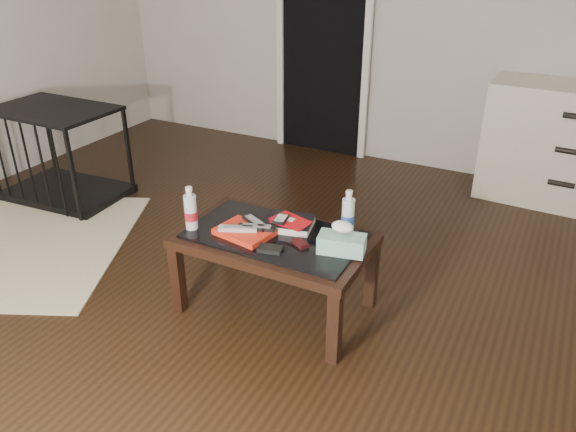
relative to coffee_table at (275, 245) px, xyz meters
name	(u,v)px	position (x,y,z in m)	size (l,w,h in m)	color
ground	(210,288)	(-0.43, -0.02, -0.40)	(5.00, 5.00, 0.00)	black
doorway	(324,40)	(-0.83, 2.44, 0.63)	(0.90, 0.08, 2.07)	black
coffee_table	(275,245)	(0.00, 0.00, 0.00)	(1.00, 0.60, 0.46)	black
dresser	(570,147)	(1.29, 2.21, 0.05)	(1.22, 0.56, 0.90)	beige
pet_crate	(63,169)	(-2.17, 0.54, -0.17)	(0.94, 0.66, 0.71)	black
magazines	(245,232)	(-0.14, -0.07, 0.08)	(0.28, 0.21, 0.03)	red
remote_silver	(238,228)	(-0.16, -0.10, 0.11)	(0.20, 0.05, 0.02)	#A9A8AD
remote_black_front	(257,227)	(-0.08, -0.04, 0.11)	(0.20, 0.05, 0.02)	black
remote_black_back	(256,222)	(-0.12, 0.00, 0.11)	(0.20, 0.05, 0.02)	black
textbook	(290,223)	(0.03, 0.11, 0.09)	(0.25, 0.20, 0.05)	black
dvd_mailers	(290,220)	(0.04, 0.10, 0.11)	(0.19, 0.14, 0.01)	red
ipod	(281,219)	(0.00, 0.07, 0.12)	(0.06, 0.10, 0.02)	black
flip_phone	(300,243)	(0.17, -0.04, 0.08)	(0.09, 0.05, 0.02)	black
wallet	(270,249)	(0.06, -0.16, 0.07)	(0.12, 0.07, 0.02)	black
water_bottle_left	(190,208)	(-0.43, -0.14, 0.18)	(0.07, 0.07, 0.24)	silver
water_bottle_right	(348,212)	(0.33, 0.20, 0.18)	(0.07, 0.07, 0.24)	silver
tissue_box	(342,244)	(0.38, -0.01, 0.11)	(0.23, 0.12, 0.09)	teal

